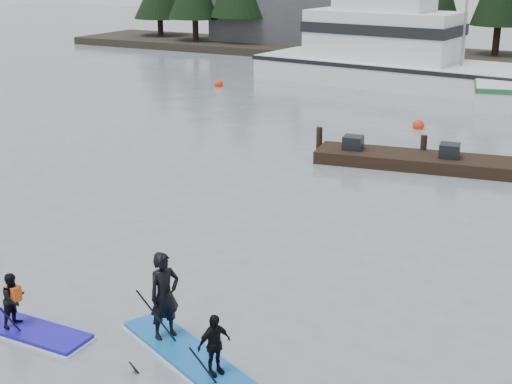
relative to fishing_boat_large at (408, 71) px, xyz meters
The scene contains 10 objects.
ground 31.12m from the fishing_boat_large, 84.37° to the right, with size 160.00×160.00×0.00m, color slate.
far_shore 11.47m from the fishing_boat_large, 74.54° to the left, with size 70.00×8.00×0.60m, color #2D281E.
treeline 11.49m from the fishing_boat_large, 74.54° to the left, with size 60.00×4.00×8.00m, color black, non-canonical shape.
waterfront_building 17.11m from the fishing_boat_large, 130.00° to the left, with size 18.00×6.00×5.00m, color #4C4C51.
fishing_boat_large is the anchor object (origin of this frame).
floating_dock 18.24m from the fishing_boat_large, 62.62° to the right, with size 13.57×1.81×0.45m, color black.
buoy_a 11.23m from the fishing_boat_large, 150.59° to the right, with size 0.53×0.53×0.53m, color #FF330C.
buoy_b 11.26m from the fishing_boat_large, 70.96° to the right, with size 0.52×0.52×0.52m, color #FF330C.
paddleboard_solo 32.33m from the fishing_boat_large, 87.55° to the right, with size 3.37×1.08×1.76m.
paddleboard_duo 31.89m from the fishing_boat_large, 81.09° to the right, with size 3.62×2.26×2.39m.
Camera 1 is at (8.76, -10.54, 7.30)m, focal length 50.00 mm.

